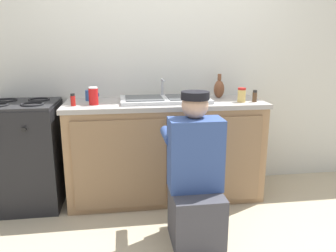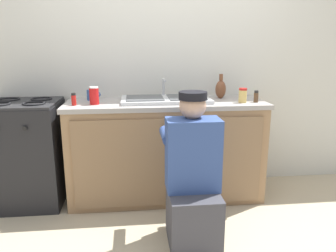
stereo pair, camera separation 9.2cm
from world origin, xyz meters
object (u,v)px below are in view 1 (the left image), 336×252
at_px(soda_cup_red, 93,96).
at_px(spice_bottle_pepper, 255,96).
at_px(spice_bottle_red, 73,100).
at_px(vase_decorative, 219,89).
at_px(sink_double_basin, 165,99).
at_px(plumber_person, 195,181).
at_px(coffee_mug, 90,95).
at_px(condiment_jar, 242,95).
at_px(stove_range, 24,154).

height_order(soda_cup_red, spice_bottle_pepper, soda_cup_red).
height_order(spice_bottle_red, vase_decorative, vase_decorative).
bearing_deg(spice_bottle_red, sink_double_basin, 9.10).
distance_m(sink_double_basin, spice_bottle_pepper, 0.81).
xyz_separation_m(plumber_person, coffee_mug, (-0.79, 0.91, 0.51)).
xyz_separation_m(sink_double_basin, condiment_jar, (0.67, -0.15, 0.05)).
bearing_deg(coffee_mug, stove_range, -167.17).
xyz_separation_m(sink_double_basin, soda_cup_red, (-0.63, -0.10, 0.06)).
bearing_deg(vase_decorative, spice_bottle_pepper, -45.19).
xyz_separation_m(soda_cup_red, coffee_mug, (-0.05, 0.23, -0.03)).
distance_m(soda_cup_red, vase_decorative, 1.19).
bearing_deg(sink_double_basin, vase_decorative, 11.74).
bearing_deg(stove_range, vase_decorative, 3.63).
distance_m(sink_double_basin, plumber_person, 0.92).
height_order(sink_double_basin, condiment_jar, sink_double_basin).
bearing_deg(sink_double_basin, stove_range, -179.90).
height_order(spice_bottle_pepper, spice_bottle_red, same).
bearing_deg(spice_bottle_pepper, plumber_person, -137.03).
xyz_separation_m(stove_range, vase_decorative, (1.80, 0.11, 0.54)).
bearing_deg(soda_cup_red, vase_decorative, 10.12).
relative_size(spice_bottle_red, vase_decorative, 0.46).
bearing_deg(plumber_person, sink_double_basin, 98.56).
distance_m(soda_cup_red, coffee_mug, 0.23).
height_order(sink_double_basin, coffee_mug, sink_double_basin).
relative_size(coffee_mug, spice_bottle_pepper, 1.20).
bearing_deg(spice_bottle_pepper, coffee_mug, 169.34).
relative_size(spice_bottle_red, condiment_jar, 0.82).
bearing_deg(spice_bottle_red, condiment_jar, -0.76).
xyz_separation_m(spice_bottle_red, condiment_jar, (1.47, -0.02, 0.01)).
height_order(sink_double_basin, plumber_person, sink_double_basin).
bearing_deg(vase_decorative, spice_bottle_red, -169.83).
bearing_deg(soda_cup_red, condiment_jar, -2.22).
bearing_deg(sink_double_basin, spice_bottle_red, -170.90).
bearing_deg(spice_bottle_red, coffee_mug, 65.39).
distance_m(spice_bottle_red, condiment_jar, 1.47).
height_order(stove_range, coffee_mug, coffee_mug).
height_order(plumber_person, soda_cup_red, plumber_person).
height_order(stove_range, condiment_jar, condiment_jar).
bearing_deg(spice_bottle_red, stove_range, 165.13).
bearing_deg(soda_cup_red, spice_bottle_red, -169.49).
relative_size(stove_range, plumber_person, 0.86).
distance_m(plumber_person, soda_cup_red, 1.14).
height_order(soda_cup_red, coffee_mug, soda_cup_red).
relative_size(coffee_mug, spice_bottle_red, 1.20).
bearing_deg(plumber_person, coffee_mug, 131.04).
relative_size(stove_range, condiment_jar, 7.42).
bearing_deg(plumber_person, condiment_jar, 48.68).
xyz_separation_m(stove_range, spice_bottle_pepper, (2.06, -0.14, 0.50)).
bearing_deg(vase_decorative, condiment_jar, -63.04).
xyz_separation_m(plumber_person, spice_bottle_red, (-0.91, 0.65, 0.51)).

